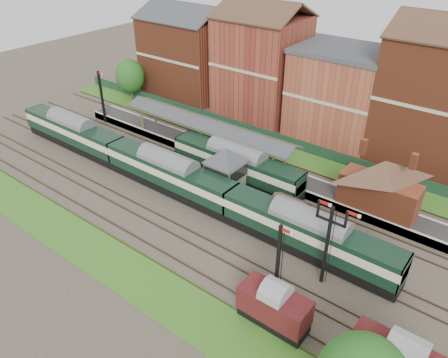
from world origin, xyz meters
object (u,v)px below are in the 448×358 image
Objects in this scene: signal_box at (226,171)px; goods_van_a at (274,306)px; semaphore_bracket at (328,241)px; platform_railcar at (237,164)px; dmu_train at (169,173)px.

goods_van_a is (14.10, -12.25, -1.27)m from signal_box.
platform_railcar is at bearing 150.49° from semaphore_bracket.
signal_box is at bearing -75.14° from platform_railcar.
signal_box is 0.11× the size of dmu_train.
signal_box reaches higher than goods_van_a.
dmu_train reaches higher than platform_railcar.
semaphore_bracket is (15.04, -5.75, 1.44)m from signal_box.
semaphore_bracket reaches higher than dmu_train.
platform_railcar reaches higher than goods_van_a.
goods_van_a is (14.96, -15.50, -0.41)m from platform_railcar.
platform_railcar is at bearing 53.77° from dmu_train.
platform_railcar is (-0.86, 3.25, -0.86)m from signal_box.
signal_box reaches higher than platform_railcar.
semaphore_bracket is at bearing 81.78° from goods_van_a.
dmu_train is 8.06m from platform_railcar.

